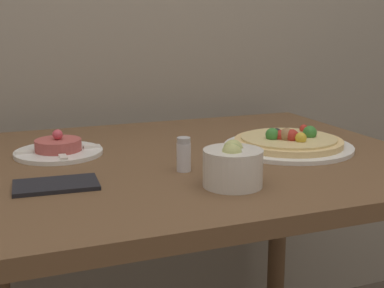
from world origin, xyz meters
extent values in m
cube|color=brown|center=(0.00, 0.43, 0.77)|extent=(1.04, 0.86, 0.03)
cylinder|color=brown|center=(0.46, 0.80, 0.38)|extent=(0.06, 0.06, 0.75)
cylinder|color=white|center=(0.24, 0.40, 0.79)|extent=(0.31, 0.31, 0.01)
cylinder|color=#E5C17F|center=(0.24, 0.40, 0.81)|extent=(0.26, 0.26, 0.01)
cylinder|color=#E0C684|center=(0.24, 0.40, 0.81)|extent=(0.23, 0.23, 0.01)
sphere|color=#997047|center=(0.23, 0.38, 0.83)|extent=(0.03, 0.03, 0.03)
sphere|color=#B22D23|center=(0.32, 0.45, 0.82)|extent=(0.02, 0.02, 0.02)
sphere|color=black|center=(0.21, 0.40, 0.83)|extent=(0.03, 0.03, 0.03)
sphere|color=#387F33|center=(0.20, 0.40, 0.83)|extent=(0.03, 0.03, 0.03)
sphere|color=#387F33|center=(0.29, 0.39, 0.83)|extent=(0.03, 0.03, 0.03)
sphere|color=#B22D23|center=(0.19, 0.40, 0.83)|extent=(0.03, 0.03, 0.03)
sphere|color=#B22D23|center=(0.23, 0.37, 0.83)|extent=(0.03, 0.03, 0.03)
sphere|color=#997047|center=(0.30, 0.39, 0.82)|extent=(0.02, 0.02, 0.02)
sphere|color=gold|center=(0.24, 0.35, 0.83)|extent=(0.03, 0.03, 0.03)
sphere|color=#B22D23|center=(0.21, 0.39, 0.83)|extent=(0.03, 0.03, 0.03)
cylinder|color=white|center=(-0.29, 0.55, 0.79)|extent=(0.21, 0.21, 0.01)
cylinder|color=#B2514C|center=(-0.29, 0.55, 0.81)|extent=(0.11, 0.11, 0.03)
sphere|color=#DB4C5B|center=(-0.29, 0.55, 0.84)|extent=(0.02, 0.02, 0.02)
cube|color=white|center=(-0.21, 0.55, 0.80)|extent=(0.04, 0.02, 0.01)
cube|color=white|center=(-0.29, 0.63, 0.80)|extent=(0.02, 0.04, 0.01)
cube|color=white|center=(-0.37, 0.55, 0.80)|extent=(0.04, 0.02, 0.01)
cube|color=white|center=(-0.29, 0.47, 0.80)|extent=(0.02, 0.04, 0.01)
cylinder|color=silver|center=(-0.01, 0.18, 0.82)|extent=(0.11, 0.11, 0.07)
sphere|color=#8EA34C|center=(-0.01, 0.19, 0.85)|extent=(0.02, 0.02, 0.02)
sphere|color=#B7BC70|center=(-0.02, 0.17, 0.85)|extent=(0.04, 0.04, 0.04)
sphere|color=#B7BC70|center=(-0.01, 0.20, 0.85)|extent=(0.03, 0.03, 0.03)
sphere|color=#A3B25B|center=(-0.02, 0.18, 0.85)|extent=(0.03, 0.03, 0.03)
sphere|color=#668E42|center=(-0.01, 0.18, 0.85)|extent=(0.03, 0.03, 0.03)
sphere|color=#B7BC70|center=(-0.01, 0.20, 0.85)|extent=(0.04, 0.04, 0.04)
cube|color=black|center=(-0.33, 0.30, 0.79)|extent=(0.16, 0.11, 0.01)
cylinder|color=silver|center=(-0.06, 0.31, 0.82)|extent=(0.03, 0.03, 0.06)
cylinder|color=#B2B2B7|center=(-0.06, 0.31, 0.85)|extent=(0.03, 0.03, 0.01)
camera|label=1|loc=(-0.44, -0.70, 1.10)|focal=50.00mm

